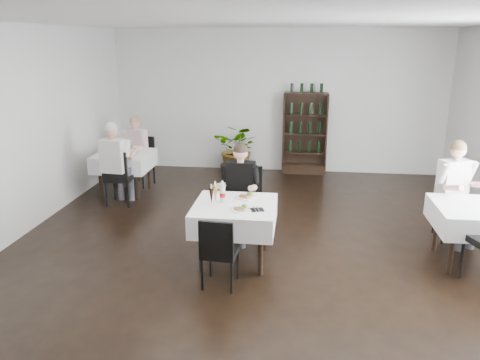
# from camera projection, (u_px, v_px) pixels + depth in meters

# --- Properties ---
(room_shell) EXTENTS (9.00, 9.00, 9.00)m
(room_shell) POSITION_uv_depth(u_px,v_px,m) (259.00, 149.00, 5.65)
(room_shell) COLOR black
(room_shell) RESTS_ON ground
(wine_shelf) EXTENTS (0.90, 0.28, 1.75)m
(wine_shelf) POSITION_uv_depth(u_px,v_px,m) (305.00, 134.00, 9.86)
(wine_shelf) COLOR black
(wine_shelf) RESTS_ON ground
(main_table) EXTENTS (1.03, 1.03, 0.77)m
(main_table) POSITION_uv_depth(u_px,v_px,m) (235.00, 215.00, 5.94)
(main_table) COLOR black
(main_table) RESTS_ON ground
(left_table) EXTENTS (0.98, 0.98, 0.77)m
(left_table) POSITION_uv_depth(u_px,v_px,m) (124.00, 161.00, 8.60)
(left_table) COLOR black
(left_table) RESTS_ON ground
(right_table) EXTENTS (0.98, 0.98, 0.77)m
(right_table) POSITION_uv_depth(u_px,v_px,m) (475.00, 218.00, 5.86)
(right_table) COLOR black
(right_table) RESTS_ON ground
(potted_tree) EXTENTS (1.17, 1.09, 1.07)m
(potted_tree) POSITION_uv_depth(u_px,v_px,m) (238.00, 149.00, 9.94)
(potted_tree) COLOR #28581E
(potted_tree) RESTS_ON ground
(main_chair_far) EXTENTS (0.47, 0.47, 1.02)m
(main_chair_far) POSITION_uv_depth(u_px,v_px,m) (245.00, 197.00, 6.75)
(main_chair_far) COLOR black
(main_chair_far) RESTS_ON ground
(main_chair_near) EXTENTS (0.42, 0.43, 0.86)m
(main_chair_near) POSITION_uv_depth(u_px,v_px,m) (219.00, 249.00, 5.29)
(main_chair_near) COLOR black
(main_chair_near) RESTS_ON ground
(left_chair_far) EXTENTS (0.54, 0.54, 0.95)m
(left_chair_far) POSITION_uv_depth(u_px,v_px,m) (142.00, 157.00, 9.19)
(left_chair_far) COLOR black
(left_chair_far) RESTS_ON ground
(left_chair_near) EXTENTS (0.45, 0.46, 0.98)m
(left_chair_near) POSITION_uv_depth(u_px,v_px,m) (118.00, 174.00, 7.98)
(left_chair_near) COLOR black
(left_chair_near) RESTS_ON ground
(right_chair_far) EXTENTS (0.48, 0.49, 1.00)m
(right_chair_far) POSITION_uv_depth(u_px,v_px,m) (454.00, 199.00, 6.68)
(right_chair_far) COLOR black
(right_chair_far) RESTS_ON ground
(diner_main) EXTENTS (0.55, 0.56, 1.40)m
(diner_main) POSITION_uv_depth(u_px,v_px,m) (239.00, 185.00, 6.53)
(diner_main) COLOR #393940
(diner_main) RESTS_ON ground
(diner_left_far) EXTENTS (0.60, 0.64, 1.37)m
(diner_left_far) POSITION_uv_depth(u_px,v_px,m) (134.00, 146.00, 9.04)
(diner_left_far) COLOR #393940
(diner_left_far) RESTS_ON ground
(diner_left_near) EXTENTS (0.58, 0.59, 1.47)m
(diner_left_near) POSITION_uv_depth(u_px,v_px,m) (116.00, 158.00, 7.89)
(diner_left_near) COLOR #393940
(diner_left_near) RESTS_ON ground
(diner_right_far) EXTENTS (0.65, 0.69, 1.46)m
(diner_right_far) POSITION_uv_depth(u_px,v_px,m) (457.00, 185.00, 6.44)
(diner_right_far) COLOR #393940
(diner_right_far) RESTS_ON ground
(plate_far) EXTENTS (0.32, 0.32, 0.08)m
(plate_far) POSITION_uv_depth(u_px,v_px,m) (246.00, 197.00, 6.13)
(plate_far) COLOR white
(plate_far) RESTS_ON main_table
(plate_near) EXTENTS (0.29, 0.29, 0.07)m
(plate_near) POSITION_uv_depth(u_px,v_px,m) (241.00, 209.00, 5.69)
(plate_near) COLOR white
(plate_near) RESTS_ON main_table
(pilsner_dark) EXTENTS (0.06, 0.06, 0.27)m
(pilsner_dark) POSITION_uv_depth(u_px,v_px,m) (211.00, 196.00, 5.87)
(pilsner_dark) COLOR black
(pilsner_dark) RESTS_ON main_table
(pilsner_lager) EXTENTS (0.06, 0.06, 0.28)m
(pilsner_lager) POSITION_uv_depth(u_px,v_px,m) (215.00, 194.00, 5.95)
(pilsner_lager) COLOR gold
(pilsner_lager) RESTS_ON main_table
(coke_bottle) EXTENTS (0.07, 0.07, 0.28)m
(coke_bottle) POSITION_uv_depth(u_px,v_px,m) (222.00, 194.00, 5.94)
(coke_bottle) COLOR silver
(coke_bottle) RESTS_ON main_table
(napkin_cutlery) EXTENTS (0.21, 0.19, 0.02)m
(napkin_cutlery) POSITION_uv_depth(u_px,v_px,m) (256.00, 210.00, 5.69)
(napkin_cutlery) COLOR black
(napkin_cutlery) RESTS_ON main_table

